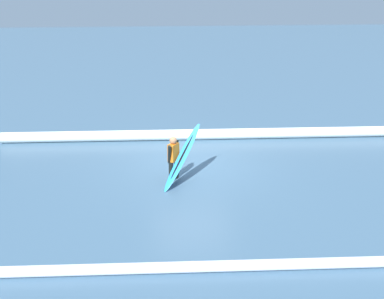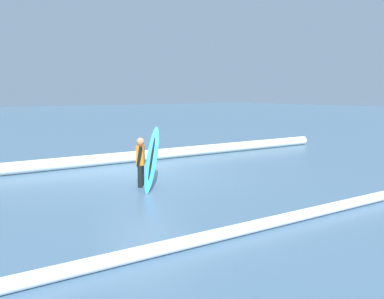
# 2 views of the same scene
# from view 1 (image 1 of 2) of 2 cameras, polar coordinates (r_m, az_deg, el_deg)

# --- Properties ---
(ground_plane) EXTENTS (129.28, 129.28, 0.00)m
(ground_plane) POSITION_cam_1_polar(r_m,az_deg,el_deg) (13.70, -0.02, -2.30)
(ground_plane) COLOR #405F79
(surfer) EXTENTS (0.37, 0.60, 1.36)m
(surfer) POSITION_cam_1_polar(r_m,az_deg,el_deg) (12.48, -2.52, -0.89)
(surfer) COLOR black
(surfer) RESTS_ON ground_plane
(surfboard) EXTENTS (1.39, 1.50, 1.62)m
(surfboard) POSITION_cam_1_polar(r_m,az_deg,el_deg) (12.30, -1.31, -1.00)
(surfboard) COLOR #268CE5
(surfboard) RESTS_ON ground_plane
(wave_crest_foreground) EXTENTS (17.24, 1.61, 0.40)m
(wave_crest_foreground) POSITION_cam_1_polar(r_m,az_deg,el_deg) (16.32, 5.13, 2.12)
(wave_crest_foreground) COLOR white
(wave_crest_foreground) RESTS_ON ground_plane
(wave_crest_midground) EXTENTS (20.80, 1.89, 0.23)m
(wave_crest_midground) POSITION_cam_1_polar(r_m,az_deg,el_deg) (9.61, 22.81, -13.84)
(wave_crest_midground) COLOR white
(wave_crest_midground) RESTS_ON ground_plane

